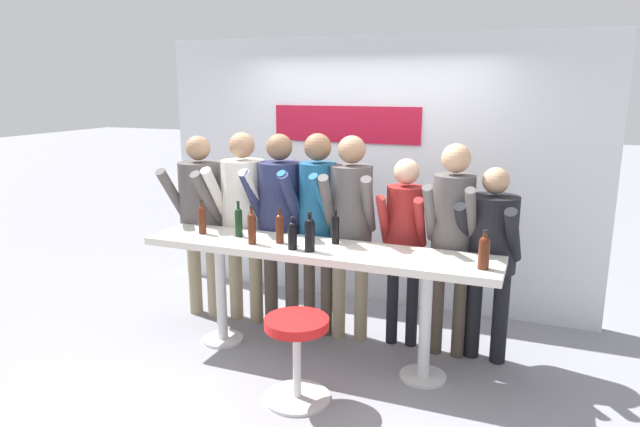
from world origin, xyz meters
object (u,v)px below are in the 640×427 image
object	(u,v)px
person_center	(317,210)
tasting_table	(316,262)
bar_stool	(297,346)
wine_bottle_4	(336,228)
wine_bottle_5	(252,227)
person_right	(404,231)
wine_bottle_6	(292,234)
person_center_right	(351,216)
person_left	(243,207)
person_rightmost	(491,245)
person_far_left	(200,207)
wine_bottle_2	(484,251)
wine_bottle_0	(310,233)
wine_bottle_3	(202,218)
person_center_left	(280,210)
wine_bottle_7	(280,227)
wine_bottle_1	(239,221)
person_far_right	(452,226)

from	to	relation	value
person_center	tasting_table	bearing A→B (deg)	-60.58
tasting_table	bar_stool	size ratio (longest dim) A/B	4.63
wine_bottle_4	wine_bottle_5	distance (m)	0.67
person_right	wine_bottle_6	size ratio (longest dim) A/B	6.26
wine_bottle_4	person_center_right	bearing A→B (deg)	86.94
person_left	wine_bottle_4	xyz separation A→B (m)	(1.03, -0.34, -0.02)
person_rightmost	person_far_left	bearing A→B (deg)	-170.65
person_right	wine_bottle_2	xyz separation A→B (m)	(0.70, -0.60, 0.07)
wine_bottle_0	wine_bottle_3	bearing A→B (deg)	172.13
person_center_left	wine_bottle_7	bearing A→B (deg)	-65.05
person_center_right	tasting_table	bearing A→B (deg)	-114.79
person_center_left	person_center	size ratio (longest dim) A/B	0.99
person_left	wine_bottle_0	distance (m)	1.11
person_right	wine_bottle_1	size ratio (longest dim) A/B	5.34
wine_bottle_3	wine_bottle_4	xyz separation A→B (m)	(1.17, 0.13, -0.00)
person_right	wine_bottle_1	distance (m)	1.39
person_left	wine_bottle_3	size ratio (longest dim) A/B	6.05
tasting_table	wine_bottle_2	world-z (taller)	wine_bottle_2
wine_bottle_1	person_rightmost	bearing A→B (deg)	12.69
person_right	wine_bottle_6	distance (m)	0.98
wine_bottle_1	wine_bottle_7	size ratio (longest dim) A/B	1.05
wine_bottle_0	wine_bottle_2	xyz separation A→B (m)	(1.29, 0.05, -0.01)
person_left	wine_bottle_7	bearing A→B (deg)	-40.35
bar_stool	wine_bottle_1	size ratio (longest dim) A/B	2.04
tasting_table	bar_stool	distance (m)	0.77
person_center_right	person_far_right	size ratio (longest dim) A/B	1.02
person_far_left	wine_bottle_2	world-z (taller)	person_far_left
tasting_table	wine_bottle_6	distance (m)	0.32
person_center_left	person_center_right	size ratio (longest dim) A/B	1.00
person_center	wine_bottle_0	bearing A→B (deg)	-64.63
wine_bottle_2	wine_bottle_1	bearing A→B (deg)	176.32
wine_bottle_0	wine_bottle_2	distance (m)	1.29
wine_bottle_2	wine_bottle_6	bearing A→B (deg)	-178.05
wine_bottle_0	person_far_right	bearing A→B (deg)	31.31
tasting_table	wine_bottle_0	size ratio (longest dim) A/B	9.15
wine_bottle_6	person_right	bearing A→B (deg)	41.65
person_center_right	wine_bottle_6	xyz separation A→B (m)	(-0.27, -0.60, -0.04)
wine_bottle_2	wine_bottle_5	bearing A→B (deg)	-179.00
person_center_right	wine_bottle_3	size ratio (longest dim) A/B	6.07
wine_bottle_3	wine_bottle_6	world-z (taller)	wine_bottle_3
person_center	wine_bottle_6	distance (m)	0.61
person_rightmost	wine_bottle_7	size ratio (longest dim) A/B	5.49
wine_bottle_7	wine_bottle_5	bearing A→B (deg)	-151.52
wine_bottle_0	wine_bottle_3	world-z (taller)	wine_bottle_0
person_far_left	wine_bottle_2	xyz separation A→B (m)	(2.65, -0.52, 0.01)
person_right	wine_bottle_6	xyz separation A→B (m)	(-0.73, -0.65, 0.06)
tasting_table	wine_bottle_2	xyz separation A→B (m)	(1.29, -0.09, 0.26)
tasting_table	person_far_left	distance (m)	1.45
tasting_table	person_far_right	world-z (taller)	person_far_right
person_left	wine_bottle_3	xyz separation A→B (m)	(-0.14, -0.47, -0.02)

